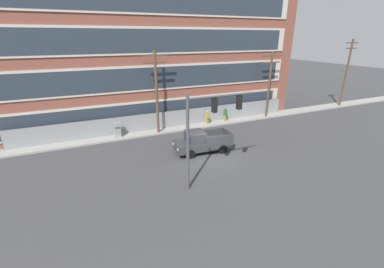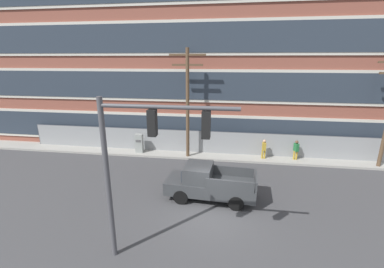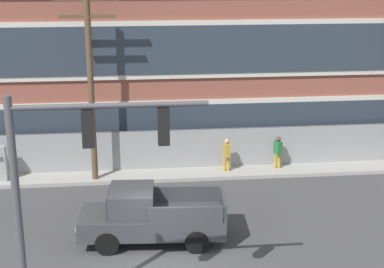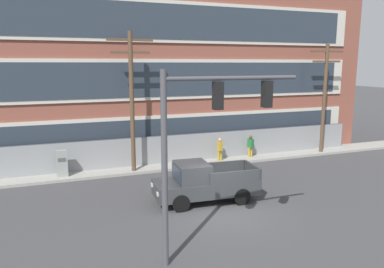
# 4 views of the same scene
# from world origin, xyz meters

# --- Properties ---
(ground_plane) EXTENTS (160.00, 160.00, 0.00)m
(ground_plane) POSITION_xyz_m (0.00, 0.00, 0.00)
(ground_plane) COLOR #424244
(sidewalk_building_side) EXTENTS (80.00, 1.92, 0.16)m
(sidewalk_building_side) POSITION_xyz_m (0.00, 8.20, 0.08)
(sidewalk_building_side) COLOR #9E9B93
(sidewalk_building_side) RESTS_ON ground
(brick_mill_building) EXTENTS (39.75, 11.53, 18.30)m
(brick_mill_building) POSITION_xyz_m (-3.90, 14.63, 9.16)
(brick_mill_building) COLOR brown
(brick_mill_building) RESTS_ON ground
(chain_link_fence) EXTENTS (30.50, 0.06, 1.99)m
(chain_link_fence) POSITION_xyz_m (-0.97, 8.66, 1.01)
(chain_link_fence) COLOR gray
(chain_link_fence) RESTS_ON ground
(traffic_signal_mast) EXTENTS (4.81, 0.43, 6.39)m
(traffic_signal_mast) POSITION_xyz_m (-2.34, -3.18, 4.48)
(traffic_signal_mast) COLOR #4C4C51
(traffic_signal_mast) RESTS_ON ground
(pickup_truck_dark_grey) EXTENTS (5.11, 2.26, 1.96)m
(pickup_truck_dark_grey) POSITION_xyz_m (-0.28, 1.72, 0.93)
(pickup_truck_dark_grey) COLOR #383A3D
(pickup_truck_dark_grey) RESTS_ON ground
(utility_pole_near_corner) EXTENTS (2.66, 0.26, 8.38)m
(utility_pole_near_corner) POSITION_xyz_m (-2.43, 7.65, 4.68)
(utility_pole_near_corner) COLOR brown
(utility_pole_near_corner) RESTS_ON ground
(utility_pole_midblock) EXTENTS (2.70, 0.26, 7.90)m
(utility_pole_midblock) POSITION_xyz_m (11.53, 7.70, 4.43)
(utility_pole_midblock) COLOR brown
(utility_pole_midblock) RESTS_ON ground
(electrical_cabinet) EXTENTS (0.61, 0.42, 1.70)m
(electrical_cabinet) POSITION_xyz_m (-6.52, 7.91, 0.85)
(electrical_cabinet) COLOR #939993
(electrical_cabinet) RESTS_ON ground
(pedestrian_near_cabinet) EXTENTS (0.36, 0.46, 1.69)m
(pedestrian_near_cabinet) POSITION_xyz_m (5.85, 8.11, 0.97)
(pedestrian_near_cabinet) COLOR #B7932D
(pedestrian_near_cabinet) RESTS_ON ground
(pedestrian_by_fence) EXTENTS (0.32, 0.42, 1.69)m
(pedestrian_by_fence) POSITION_xyz_m (3.46, 7.99, 0.97)
(pedestrian_by_fence) COLOR #B7932D
(pedestrian_by_fence) RESTS_ON ground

